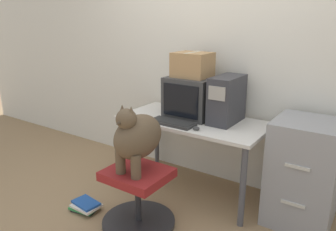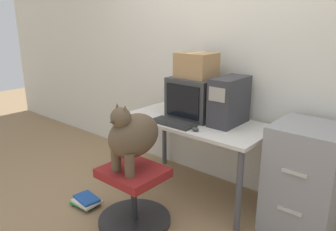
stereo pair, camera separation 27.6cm
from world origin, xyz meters
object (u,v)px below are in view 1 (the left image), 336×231
at_px(keyboard, 172,123).
at_px(crt_monitor, 192,97).
at_px(pc_tower, 227,99).
at_px(office_chair, 138,199).
at_px(dog, 137,136).
at_px(cardboard_box, 193,65).
at_px(filing_cabinet, 303,173).
at_px(book_stack_floor, 86,206).

bearing_deg(keyboard, crt_monitor, 87.97).
bearing_deg(crt_monitor, pc_tower, 2.01).
height_order(office_chair, dog, dog).
relative_size(pc_tower, cardboard_box, 1.28).
bearing_deg(pc_tower, keyboard, -138.18).
relative_size(office_chair, filing_cabinet, 0.69).
bearing_deg(keyboard, pc_tower, 41.82).
distance_m(filing_cabinet, cardboard_box, 1.31).
height_order(dog, filing_cabinet, dog).
bearing_deg(book_stack_floor, office_chair, 11.98).
height_order(crt_monitor, dog, crt_monitor).
xyz_separation_m(crt_monitor, book_stack_floor, (-0.50, -0.93, -0.86)).
bearing_deg(filing_cabinet, book_stack_floor, -149.92).
height_order(keyboard, dog, dog).
bearing_deg(pc_tower, crt_monitor, -177.99).
xyz_separation_m(pc_tower, keyboard, (-0.36, -0.32, -0.19)).
bearing_deg(crt_monitor, filing_cabinet, -1.64).
bearing_deg(crt_monitor, cardboard_box, 90.00).
xyz_separation_m(office_chair, book_stack_floor, (-0.51, -0.11, -0.19)).
height_order(filing_cabinet, cardboard_box, cardboard_box).
bearing_deg(office_chair, cardboard_box, 90.55).
height_order(pc_tower, filing_cabinet, pc_tower).
relative_size(dog, filing_cabinet, 0.63).
bearing_deg(keyboard, book_stack_floor, -128.12).
bearing_deg(office_chair, book_stack_floor, -168.02).
height_order(dog, book_stack_floor, dog).
xyz_separation_m(filing_cabinet, book_stack_floor, (-1.56, -0.90, -0.39)).
xyz_separation_m(dog, filing_cabinet, (1.05, 0.79, -0.33)).
distance_m(pc_tower, filing_cabinet, 0.86).
relative_size(office_chair, cardboard_box, 1.82).
bearing_deg(filing_cabinet, cardboard_box, 178.15).
distance_m(keyboard, office_chair, 0.71).
relative_size(keyboard, filing_cabinet, 0.48).
bearing_deg(crt_monitor, keyboard, -92.03).
bearing_deg(office_chair, dog, 90.00).
bearing_deg(office_chair, filing_cabinet, 37.10).
distance_m(crt_monitor, office_chair, 1.06).
relative_size(crt_monitor, office_chair, 0.74).
xyz_separation_m(dog, book_stack_floor, (-0.51, -0.11, -0.71)).
xyz_separation_m(cardboard_box, book_stack_floor, (-0.50, -0.94, -1.16)).
height_order(crt_monitor, filing_cabinet, crt_monitor).
height_order(dog, cardboard_box, cardboard_box).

